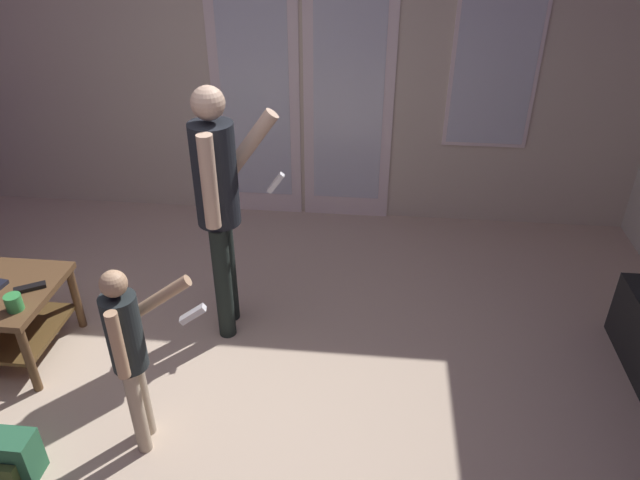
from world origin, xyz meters
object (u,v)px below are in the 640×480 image
cup_by_laptop (14,303)px  person_child (130,346)px  backpack (1,457)px  person_adult (219,195)px  tv_remote_black (30,288)px

cup_by_laptop → person_child: bearing=-25.4°
backpack → person_adult: bearing=56.2°
cup_by_laptop → tv_remote_black: size_ratio=0.54×
person_adult → person_child: person_adult is taller
person_adult → person_child: 1.02m
person_adult → tv_remote_black: size_ratio=9.19×
backpack → cup_by_laptop: 0.80m
person_child → person_adult: bearing=77.8°
person_adult → tv_remote_black: bearing=-160.3°
person_adult → backpack: 1.68m
person_child → backpack: (-0.61, -0.27, -0.50)m
person_child → backpack: size_ratio=3.04×
backpack → cup_by_laptop: (-0.21, 0.66, 0.39)m
person_adult → cup_by_laptop: (-1.02, -0.56, -0.42)m
person_child → tv_remote_black: 1.02m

